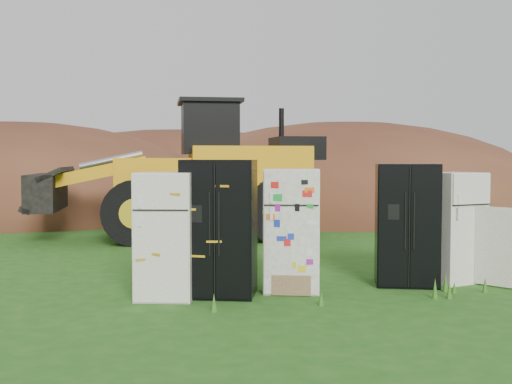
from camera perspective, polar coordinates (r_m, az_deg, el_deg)
The scene contains 10 objects.
ground at distance 9.93m, azimuth 5.88°, elevation -8.57°, with size 120.00×120.00×0.00m, color #1D5316.
fridge_leftmost at distance 9.20m, azimuth -8.05°, elevation -3.85°, with size 0.79×0.76×1.79m, color white, non-canonical shape.
fridge_black_side at distance 9.32m, azimuth -3.27°, elevation -3.19°, with size 1.03×0.81×1.97m, color black, non-canonical shape.
fridge_sticker at distance 9.64m, azimuth 3.20°, elevation -3.40°, with size 0.82×0.75×1.83m, color white, non-canonical shape.
fridge_black_right at distance 10.37m, azimuth 13.25°, elevation -2.82°, with size 0.95×0.79×1.90m, color black, non-canonical shape.
fridge_open_door at distance 10.83m, azimuth 17.11°, elevation -3.00°, with size 0.80×0.74×1.76m, color white, non-canonical shape.
wheel_loader at distance 16.02m, azimuth -7.23°, elevation 2.02°, with size 7.11×2.88×3.44m, color orange, non-canonical shape.
dirt_mound_right at distance 23.64m, azimuth 8.22°, elevation -1.86°, with size 16.12×11.82×6.64m, color #472217.
dirt_mound_left at distance 23.93m, azimuth -20.52°, elevation -1.96°, with size 15.28×11.46×6.55m, color #472217.
dirt_mound_back at distance 28.27m, azimuth -6.40°, elevation -1.05°, with size 19.37×12.91×6.52m, color #472217.
Camera 1 is at (-3.47, -9.08, 1.99)m, focal length 45.00 mm.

